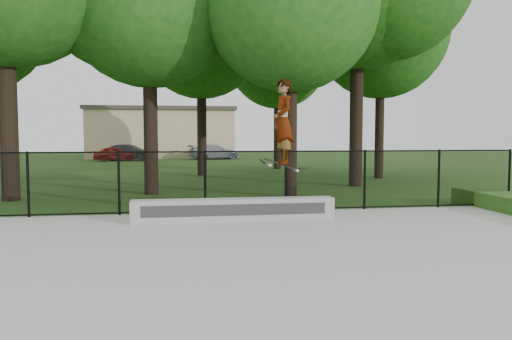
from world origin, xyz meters
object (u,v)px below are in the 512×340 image
at_px(car_a, 115,154).
at_px(skater_airborne, 283,123).
at_px(car_b, 129,153).
at_px(car_c, 214,152).
at_px(grind_ledge, 234,210).

relative_size(car_a, skater_airborne, 1.55).
height_order(car_b, car_c, car_b).
relative_size(grind_ledge, car_a, 1.39).
bearing_deg(car_b, grind_ledge, -156.84).
distance_m(car_c, skater_airborne, 29.33).
xyz_separation_m(car_c, skater_airborne, (-0.62, -29.28, 1.60)).
xyz_separation_m(grind_ledge, car_c, (1.67, 29.13, 0.29)).
height_order(car_a, skater_airborne, skater_airborne).
height_order(grind_ledge, skater_airborne, skater_airborne).
distance_m(car_b, skater_airborne, 28.73).
bearing_deg(car_c, skater_airborne, 164.35).
distance_m(car_a, skater_airborne, 28.63).
bearing_deg(skater_airborne, car_a, 103.93).
distance_m(grind_ledge, car_a, 28.21).
bearing_deg(car_c, grind_ledge, 162.29).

